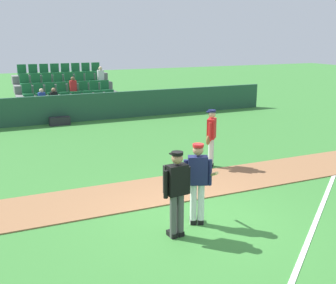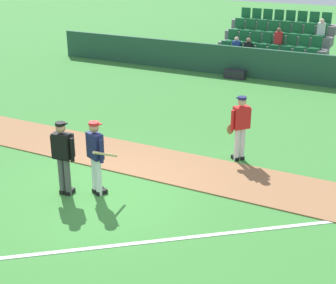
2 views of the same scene
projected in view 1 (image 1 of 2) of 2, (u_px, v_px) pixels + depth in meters
ground_plane at (196, 223)px, 8.93m from camera, size 80.00×80.00×0.00m
infield_dirt_path at (159, 190)px, 10.76m from camera, size 28.00×1.92×0.03m
foul_line_chalk at (321, 208)px, 9.67m from camera, size 9.43×7.57×0.01m
dugout_fence at (76, 108)px, 19.24m from camera, size 20.00×0.16×1.27m
stadium_bleachers at (67, 99)px, 21.24m from camera, size 5.00×3.80×2.45m
batter_navy_jersey at (198, 181)px, 8.65m from camera, size 0.61×0.80×1.76m
umpire_home_plate at (176, 189)px, 8.09m from camera, size 0.59×0.33×1.76m
runner_red_jersey at (211, 136)px, 12.48m from camera, size 0.54×0.52×1.76m
equipment_bag at (60, 121)px, 18.61m from camera, size 0.90×0.36×0.36m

